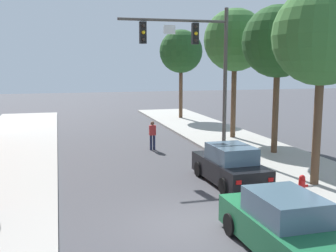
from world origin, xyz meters
name	(u,v)px	position (x,y,z in m)	size (l,w,h in m)	color
ground_plane	(195,225)	(0.00, 0.00, 0.00)	(120.00, 120.00, 0.00)	#424247
traffic_signal_mast	(197,54)	(3.04, 8.78, 5.30)	(5.68, 0.38, 7.50)	#514C47
car_lead_black	(230,166)	(2.76, 3.77, 0.72)	(1.94, 4.29, 1.60)	black
car_following_green	(282,226)	(1.56, -2.30, 0.72)	(1.87, 4.26, 1.60)	#1E663D
pedestrian_crossing_road	(153,134)	(1.21, 11.03, 0.91)	(0.36, 0.22, 1.64)	#232847
fire_hydrant	(302,185)	(4.53, 1.38, 0.51)	(0.48, 0.24, 0.72)	red
street_tree_nearest	(322,36)	(5.76, 2.39, 5.83)	(3.74, 3.74, 7.58)	brown
street_tree_second	(278,42)	(7.17, 8.05, 5.93)	(3.72, 3.72, 7.67)	brown
street_tree_third	(235,40)	(6.96, 12.92, 6.27)	(3.90, 3.90, 8.10)	brown
street_tree_farthest	(181,52)	(6.51, 23.07, 5.87)	(3.70, 3.70, 7.60)	brown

